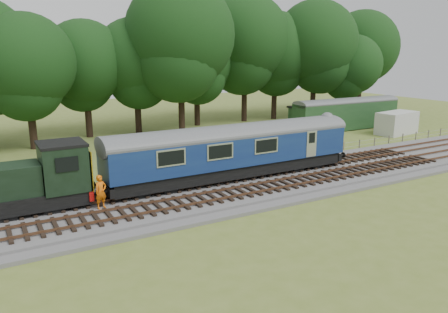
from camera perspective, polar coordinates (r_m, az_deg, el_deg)
ground at (r=29.42m, az=1.89°, el=-4.28°), size 120.00×120.00×0.00m
ballast at (r=29.37m, az=1.90°, el=-3.95°), size 70.00×7.00×0.35m
track_north at (r=30.45m, az=0.52°, el=-2.83°), size 67.20×2.40×0.21m
track_south at (r=28.01m, az=3.61°, el=-4.34°), size 67.20×2.40×0.21m
fence at (r=33.17m, az=-2.17°, el=-2.19°), size 64.00×0.12×1.00m
tree_line at (r=48.97m, az=-11.69°, el=2.74°), size 70.00×8.00×18.00m
dmu_railcar at (r=30.10m, az=1.20°, el=1.28°), size 18.05×2.86×3.88m
shunter_loco at (r=26.24m, az=-25.98°, el=-3.44°), size 8.92×2.60×3.38m
worker at (r=25.61m, az=-15.79°, el=-4.46°), size 0.83×0.68×1.95m
parked_coach at (r=53.26m, az=15.73°, el=5.59°), size 14.17×2.80×3.61m
shed at (r=52.39m, az=10.63°, el=5.00°), size 3.35×3.35×2.67m
caravan at (r=52.24m, az=21.63°, el=4.10°), size 5.31×3.17×2.45m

